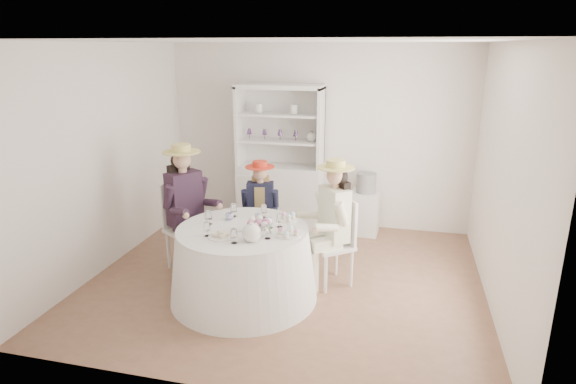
# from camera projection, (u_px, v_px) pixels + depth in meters

# --- Properties ---
(ground) EXTENTS (4.50, 4.50, 0.00)m
(ground) POSITION_uv_depth(u_px,v_px,m) (286.00, 279.00, 5.72)
(ground) COLOR brown
(ground) RESTS_ON ground
(ceiling) EXTENTS (4.50, 4.50, 0.00)m
(ceiling) POSITION_uv_depth(u_px,v_px,m) (286.00, 41.00, 4.93)
(ceiling) COLOR white
(ceiling) RESTS_ON wall_back
(wall_back) EXTENTS (4.50, 0.00, 4.50)m
(wall_back) POSITION_uv_depth(u_px,v_px,m) (318.00, 137.00, 7.18)
(wall_back) COLOR white
(wall_back) RESTS_ON ground
(wall_front) EXTENTS (4.50, 0.00, 4.50)m
(wall_front) POSITION_uv_depth(u_px,v_px,m) (219.00, 234.00, 3.47)
(wall_front) COLOR white
(wall_front) RESTS_ON ground
(wall_left) EXTENTS (0.00, 4.50, 4.50)m
(wall_left) POSITION_uv_depth(u_px,v_px,m) (106.00, 158.00, 5.83)
(wall_left) COLOR white
(wall_left) RESTS_ON ground
(wall_right) EXTENTS (0.00, 4.50, 4.50)m
(wall_right) POSITION_uv_depth(u_px,v_px,m) (504.00, 182.00, 4.81)
(wall_right) COLOR white
(wall_right) RESTS_ON ground
(tea_table) EXTENTS (1.60, 1.60, 0.80)m
(tea_table) POSITION_uv_depth(u_px,v_px,m) (243.00, 263.00, 5.20)
(tea_table) COLOR white
(tea_table) RESTS_ON ground
(hutch) EXTENTS (1.43, 0.90, 2.13)m
(hutch) POSITION_uv_depth(u_px,v_px,m) (281.00, 177.00, 7.26)
(hutch) COLOR silver
(hutch) RESTS_ON ground
(side_table) EXTENTS (0.42, 0.42, 0.63)m
(side_table) POSITION_uv_depth(u_px,v_px,m) (365.00, 213.00, 7.04)
(side_table) COLOR silver
(side_table) RESTS_ON ground
(hatbox) EXTENTS (0.37, 0.37, 0.28)m
(hatbox) POSITION_uv_depth(u_px,v_px,m) (366.00, 183.00, 6.91)
(hatbox) COLOR black
(hatbox) RESTS_ON side_table
(guest_left) EXTENTS (0.67, 0.62, 1.56)m
(guest_left) POSITION_uv_depth(u_px,v_px,m) (186.00, 201.00, 5.74)
(guest_left) COLOR silver
(guest_left) RESTS_ON ground
(guest_mid) EXTENTS (0.48, 0.51, 1.29)m
(guest_mid) POSITION_uv_depth(u_px,v_px,m) (260.00, 205.00, 6.08)
(guest_mid) COLOR silver
(guest_mid) RESTS_ON ground
(guest_right) EXTENTS (0.63, 0.61, 1.47)m
(guest_right) POSITION_uv_depth(u_px,v_px,m) (332.00, 216.00, 5.37)
(guest_right) COLOR silver
(guest_right) RESTS_ON ground
(spare_chair) EXTENTS (0.39, 0.39, 0.93)m
(spare_chair) POSITION_uv_depth(u_px,v_px,m) (251.00, 203.00, 6.86)
(spare_chair) COLOR silver
(spare_chair) RESTS_ON ground
(teacup_a) EXTENTS (0.09, 0.09, 0.07)m
(teacup_a) POSITION_uv_depth(u_px,v_px,m) (230.00, 217.00, 5.32)
(teacup_a) COLOR white
(teacup_a) RESTS_ON tea_table
(teacup_b) EXTENTS (0.08, 0.08, 0.06)m
(teacup_b) POSITION_uv_depth(u_px,v_px,m) (257.00, 217.00, 5.33)
(teacup_b) COLOR white
(teacup_b) RESTS_ON tea_table
(teacup_c) EXTENTS (0.10, 0.10, 0.07)m
(teacup_c) POSITION_uv_depth(u_px,v_px,m) (268.00, 222.00, 5.18)
(teacup_c) COLOR white
(teacup_c) RESTS_ON tea_table
(flower_bowl) EXTENTS (0.25, 0.25, 0.05)m
(flower_bowl) POSITION_uv_depth(u_px,v_px,m) (260.00, 228.00, 5.04)
(flower_bowl) COLOR white
(flower_bowl) RESTS_ON tea_table
(flower_arrangement) EXTENTS (0.20, 0.19, 0.07)m
(flower_arrangement) POSITION_uv_depth(u_px,v_px,m) (259.00, 223.00, 4.97)
(flower_arrangement) COLOR #CB659C
(flower_arrangement) RESTS_ON tea_table
(table_teapot) EXTENTS (0.27, 0.19, 0.20)m
(table_teapot) POSITION_uv_depth(u_px,v_px,m) (252.00, 233.00, 4.73)
(table_teapot) COLOR white
(table_teapot) RESTS_ON tea_table
(sandwich_plate) EXTENTS (0.26, 0.26, 0.06)m
(sandwich_plate) POSITION_uv_depth(u_px,v_px,m) (221.00, 236.00, 4.84)
(sandwich_plate) COLOR white
(sandwich_plate) RESTS_ON tea_table
(cupcake_stand) EXTENTS (0.25, 0.25, 0.24)m
(cupcake_stand) POSITION_uv_depth(u_px,v_px,m) (288.00, 228.00, 4.86)
(cupcake_stand) COLOR white
(cupcake_stand) RESTS_ON tea_table
(stemware_set) EXTENTS (0.85, 0.85, 0.15)m
(stemware_set) POSITION_uv_depth(u_px,v_px,m) (242.00, 222.00, 5.06)
(stemware_set) COLOR white
(stemware_set) RESTS_ON tea_table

